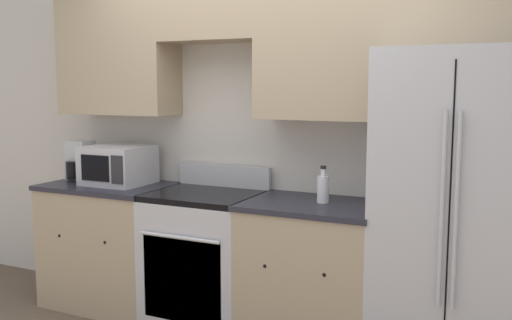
{
  "coord_description": "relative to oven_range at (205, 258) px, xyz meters",
  "views": [
    {
      "loc": [
        1.6,
        -3.03,
        1.66
      ],
      "look_at": [
        0.0,
        0.31,
        1.19
      ],
      "focal_mm": 40.0,
      "sensor_mm": 36.0,
      "label": 1
    }
  ],
  "objects": [
    {
      "name": "lower_cabinets_left",
      "position": [
        -0.84,
        0.0,
        -0.0
      ],
      "size": [
        0.96,
        0.64,
        0.94
      ],
      "color": "tan",
      "rests_on": "ground_plane"
    },
    {
      "name": "refrigerator",
      "position": [
        1.65,
        0.06,
        0.46
      ],
      "size": [
        0.88,
        0.77,
        1.88
      ],
      "color": "#B7B7BC",
      "rests_on": "ground_plane"
    },
    {
      "name": "electric_kettle",
      "position": [
        -1.17,
        0.06,
        0.61
      ],
      "size": [
        0.19,
        0.21,
        0.31
      ],
      "color": "#B7B7BC",
      "rests_on": "lower_cabinets_left"
    },
    {
      "name": "bottle",
      "position": [
        0.85,
        0.03,
        0.56
      ],
      "size": [
        0.08,
        0.08,
        0.23
      ],
      "color": "silver",
      "rests_on": "lower_cabinets_right"
    },
    {
      "name": "lower_cabinets_right",
      "position": [
        0.79,
        0.0,
        -0.0
      ],
      "size": [
        0.86,
        0.64,
        0.94
      ],
      "color": "tan",
      "rests_on": "ground_plane"
    },
    {
      "name": "wall_back",
      "position": [
        0.42,
        0.27,
        1.11
      ],
      "size": [
        8.0,
        0.39,
        2.6
      ],
      "color": "beige",
      "rests_on": "ground_plane"
    },
    {
      "name": "oven_range",
      "position": [
        0.0,
        0.0,
        0.0
      ],
      "size": [
        0.74,
        0.65,
        1.1
      ],
      "color": "#B7B7BC",
      "rests_on": "ground_plane"
    },
    {
      "name": "microwave",
      "position": [
        -0.77,
        0.03,
        0.61
      ],
      "size": [
        0.45,
        0.42,
        0.29
      ],
      "color": "#B7B7BC",
      "rests_on": "lower_cabinets_left"
    }
  ]
}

